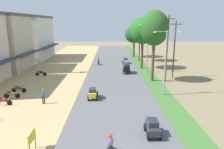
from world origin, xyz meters
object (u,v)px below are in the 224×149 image
parked_motorbike_second (4,101)px  streetlamp_near (166,59)px  street_signboard (32,138)px  median_tree_nearest (154,29)px  parked_motorbike_fifth (41,73)px  utility_pole_far (174,49)px  parked_motorbike_fourth (19,89)px  motorbike_ahead_second (98,61)px  streetlamp_far (131,38)px  streetlamp_mid (148,45)px  car_hatchback_charcoal (153,127)px  median_tree_third (140,28)px  parked_motorbike_third (12,94)px  median_tree_fourth (134,34)px  motorbike_foreground_rider (110,146)px  pedestrian_on_shoulder (43,96)px  car_sedan_silver (125,60)px  car_hatchback_yellow (93,93)px  car_van_black (127,68)px  median_tree_second (143,32)px  utility_pole_near (167,48)px

parked_motorbike_second → streetlamp_near: streetlamp_near is taller
street_signboard → median_tree_nearest: 22.17m
parked_motorbike_fifth → utility_pole_far: (21.14, -1.28, 4.03)m
parked_motorbike_fourth → motorbike_ahead_second: size_ratio=1.00×
parked_motorbike_fifth → streetlamp_far: (17.65, 30.43, 3.67)m
streetlamp_mid → car_hatchback_charcoal: bearing=-98.5°
median_tree_third → streetlamp_mid: 11.55m
parked_motorbike_third → median_tree_fourth: median_tree_fourth is taller
car_hatchback_charcoal → motorbike_foreground_rider: motorbike_foreground_rider is taller
parked_motorbike_fourth → median_tree_nearest: median_tree_nearest is taller
parked_motorbike_third → streetlamp_far: streetlamp_far is taller
pedestrian_on_shoulder → parked_motorbike_fourth: bearing=137.5°
median_tree_fourth → parked_motorbike_second: bearing=-118.0°
parked_motorbike_third → motorbike_foreground_rider: (11.20, -11.02, 0.30)m
parked_motorbike_fifth → pedestrian_on_shoulder: pedestrian_on_shoulder is taller
utility_pole_far → car_sedan_silver: (-6.61, 11.98, -3.84)m
car_sedan_silver → parked_motorbike_fifth: bearing=-143.6°
streetlamp_far → street_signboard: bearing=-102.7°
street_signboard → parked_motorbike_second: bearing=125.6°
median_tree_nearest → motorbike_foreground_rider: (-6.30, -18.36, -6.83)m
street_signboard → car_hatchback_yellow: bearing=72.7°
parked_motorbike_fifth → median_tree_fourth: (17.31, 19.68, 5.23)m
car_hatchback_charcoal → car_van_black: (-0.37, 20.67, 0.28)m
streetlamp_mid → car_hatchback_yellow: bearing=-122.3°
pedestrian_on_shoulder → streetlamp_far: bearing=72.5°
streetlamp_far → motorbike_ahead_second: bearing=-112.4°
car_hatchback_charcoal → parked_motorbike_fifth: bearing=127.3°
parked_motorbike_second → parked_motorbike_fourth: same height
parked_motorbike_second → car_van_black: car_van_black is taller
pedestrian_on_shoulder → streetlamp_mid: 20.37m
median_tree_nearest → median_tree_second: 9.04m
street_signboard → motorbike_foreground_rider: bearing=-6.0°
median_tree_nearest → streetlamp_far: (0.12, 33.70, -3.47)m
median_tree_fourth → motorbike_ahead_second: median_tree_fourth is taller
median_tree_second → street_signboard: bearing=-112.7°
streetlamp_near → utility_pole_near: 6.23m
parked_motorbike_fifth → streetlamp_mid: (17.65, 2.38, 4.28)m
median_tree_second → streetlamp_far: size_ratio=1.29×
utility_pole_far → car_van_black: size_ratio=3.65×
median_tree_fourth → car_sedan_silver: median_tree_fourth is taller
parked_motorbike_fourth → street_signboard: street_signboard is taller
car_van_black → car_hatchback_charcoal: bearing=-89.0°
median_tree_nearest → utility_pole_near: bearing=-10.9°
pedestrian_on_shoulder → motorbike_foreground_rider: 11.63m
parked_motorbike_third → parked_motorbike_fifth: same height
median_tree_nearest → utility_pole_near: size_ratio=1.07×
parked_motorbike_fourth → car_hatchback_charcoal: (14.50, -10.45, 0.19)m
streetlamp_far → median_tree_second: bearing=-90.8°
parked_motorbike_third → streetlamp_near: bearing=3.3°
car_sedan_silver → motorbike_ahead_second: 5.83m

